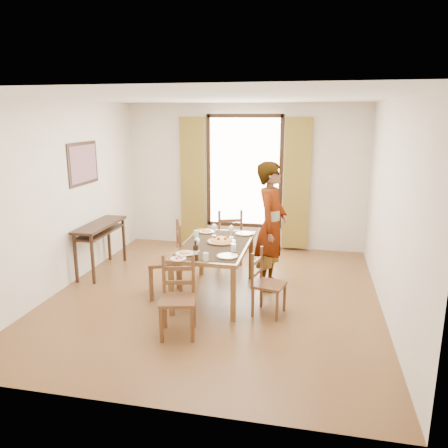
% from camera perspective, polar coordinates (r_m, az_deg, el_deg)
% --- Properties ---
extents(ground, '(5.00, 5.00, 0.00)m').
position_cam_1_polar(ground, '(6.26, -1.14, -9.30)').
color(ground, '#4A2617').
rests_on(ground, ground).
extents(room_shell, '(4.60, 5.10, 2.74)m').
position_cam_1_polar(room_shell, '(5.95, -0.98, 4.97)').
color(room_shell, silver).
rests_on(room_shell, ground).
extents(console_table, '(0.38, 1.20, 0.80)m').
position_cam_1_polar(console_table, '(7.26, -15.88, -0.83)').
color(console_table, black).
rests_on(console_table, ground).
extents(dining_table, '(0.91, 1.60, 0.76)m').
position_cam_1_polar(dining_table, '(6.04, -1.17, -3.25)').
color(dining_table, brown).
rests_on(dining_table, ground).
extents(chair_west, '(0.60, 0.60, 1.05)m').
position_cam_1_polar(chair_west, '(6.18, -7.40, -4.89)').
color(chair_west, brown).
rests_on(chair_west, ground).
extents(chair_north, '(0.55, 0.55, 0.97)m').
position_cam_1_polar(chair_north, '(7.41, 0.64, -1.86)').
color(chair_north, brown).
rests_on(chair_north, ground).
extents(chair_south, '(0.48, 0.48, 0.91)m').
position_cam_1_polar(chair_south, '(5.11, -6.03, -9.79)').
color(chair_south, brown).
rests_on(chair_south, ground).
extents(chair_east, '(0.44, 0.44, 0.84)m').
position_cam_1_polar(chair_east, '(5.61, 5.63, -7.92)').
color(chair_east, brown).
rests_on(chair_east, ground).
extents(man, '(0.82, 0.66, 1.86)m').
position_cam_1_polar(man, '(6.31, 6.21, -0.30)').
color(man, gray).
rests_on(man, ground).
extents(plate_sw, '(0.27, 0.27, 0.05)m').
position_cam_1_polar(plate_sw, '(5.58, -5.15, -3.72)').
color(plate_sw, silver).
rests_on(plate_sw, dining_table).
extents(plate_se, '(0.27, 0.27, 0.05)m').
position_cam_1_polar(plate_se, '(5.46, 0.44, -4.06)').
color(plate_se, silver).
rests_on(plate_se, dining_table).
extents(plate_nw, '(0.27, 0.27, 0.05)m').
position_cam_1_polar(plate_nw, '(6.60, -2.31, -0.86)').
color(plate_nw, silver).
rests_on(plate_nw, dining_table).
extents(plate_ne, '(0.27, 0.27, 0.05)m').
position_cam_1_polar(plate_ne, '(6.50, 2.70, -1.11)').
color(plate_ne, silver).
rests_on(plate_ne, dining_table).
extents(pasta_platter, '(0.40, 0.40, 0.10)m').
position_cam_1_polar(pasta_platter, '(6.06, -0.35, -1.99)').
color(pasta_platter, '#D4621B').
rests_on(pasta_platter, dining_table).
extents(caprese_plate, '(0.20, 0.20, 0.04)m').
position_cam_1_polar(caprese_plate, '(5.41, -6.01, -4.41)').
color(caprese_plate, silver).
rests_on(caprese_plate, dining_table).
extents(wine_glass_a, '(0.08, 0.08, 0.18)m').
position_cam_1_polar(wine_glass_a, '(5.69, -3.53, -2.67)').
color(wine_glass_a, white).
rests_on(wine_glass_a, dining_table).
extents(wine_glass_b, '(0.08, 0.08, 0.18)m').
position_cam_1_polar(wine_glass_b, '(6.31, 0.94, -0.96)').
color(wine_glass_b, white).
rests_on(wine_glass_b, dining_table).
extents(wine_glass_c, '(0.08, 0.08, 0.18)m').
position_cam_1_polar(wine_glass_c, '(6.40, -1.30, -0.75)').
color(wine_glass_c, white).
rests_on(wine_glass_c, dining_table).
extents(tumbler_a, '(0.07, 0.07, 0.10)m').
position_cam_1_polar(tumbler_a, '(5.69, 1.24, -3.09)').
color(tumbler_a, silver).
rests_on(tumbler_a, dining_table).
extents(tumbler_b, '(0.07, 0.07, 0.10)m').
position_cam_1_polar(tumbler_b, '(6.35, -3.64, -1.28)').
color(tumbler_b, silver).
rests_on(tumbler_b, dining_table).
extents(tumbler_c, '(0.07, 0.07, 0.10)m').
position_cam_1_polar(tumbler_c, '(5.33, -2.39, -4.29)').
color(tumbler_c, silver).
rests_on(tumbler_c, dining_table).
extents(wine_bottle, '(0.07, 0.07, 0.25)m').
position_cam_1_polar(wine_bottle, '(5.34, -3.73, -3.43)').
color(wine_bottle, black).
rests_on(wine_bottle, dining_table).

